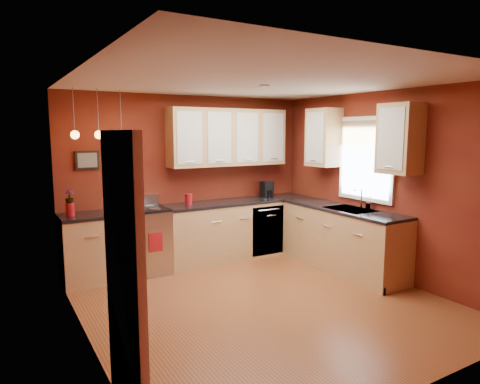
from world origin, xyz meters
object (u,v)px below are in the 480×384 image
sink (350,211)px  soap_pump (370,203)px  red_canister (189,199)px  gas_range (141,241)px  coffee_maker (267,190)px

sink → soap_pump: bearing=-28.2°
soap_pump → sink: bearing=151.8°
sink → red_canister: bearing=141.3°
gas_range → red_canister: bearing=-0.6°
gas_range → red_canister: (0.76, -0.01, 0.55)m
gas_range → soap_pump: (2.87, -1.63, 0.55)m
gas_range → coffee_maker: size_ratio=4.12×
sink → red_canister: 2.39m
gas_range → coffee_maker: bearing=0.9°
gas_range → soap_pump: soap_pump is taller
sink → coffee_maker: sink is taller
gas_range → red_canister: 0.93m
gas_range → coffee_maker: 2.29m
red_canister → soap_pump: size_ratio=0.93×
red_canister → soap_pump: soap_pump is taller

